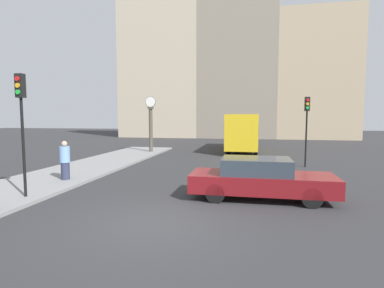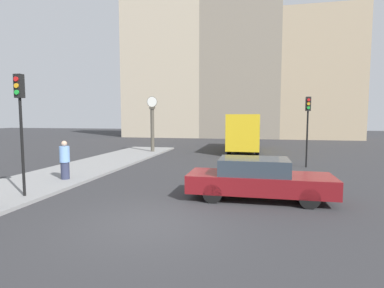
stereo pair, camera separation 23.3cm
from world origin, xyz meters
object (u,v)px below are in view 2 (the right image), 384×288
at_px(bus_distant, 244,130).
at_px(traffic_light_far, 308,117).
at_px(street_clock, 152,124).
at_px(traffic_light_near, 20,110).
at_px(sedan_car, 258,179).
at_px(pedestrian_blue_stripe, 65,160).

height_order(bus_distant, traffic_light_far, traffic_light_far).
bearing_deg(street_clock, traffic_light_near, -89.17).
relative_size(sedan_car, traffic_light_near, 1.18).
xyz_separation_m(bus_distant, street_clock, (-6.83, -2.86, 0.56)).
relative_size(traffic_light_far, pedestrian_blue_stripe, 2.36).
bearing_deg(street_clock, traffic_light_far, -23.61).
distance_m(sedan_car, street_clock, 14.13).
bearing_deg(traffic_light_near, pedestrian_blue_stripe, 97.41).
distance_m(bus_distant, traffic_light_near, 17.53).
bearing_deg(pedestrian_blue_stripe, street_clock, 89.14).
bearing_deg(bus_distant, street_clock, -157.26).
xyz_separation_m(traffic_light_far, pedestrian_blue_stripe, (-10.61, -6.03, -1.82)).
bearing_deg(traffic_light_near, bus_distant, 67.68).
bearing_deg(traffic_light_near, street_clock, 90.83).
distance_m(bus_distant, street_clock, 7.43).
height_order(bus_distant, street_clock, street_clock).
bearing_deg(pedestrian_blue_stripe, traffic_light_near, -82.59).
relative_size(traffic_light_far, street_clock, 0.91).
bearing_deg(pedestrian_blue_stripe, bus_distant, 62.56).
height_order(bus_distant, pedestrian_blue_stripe, bus_distant).
xyz_separation_m(bus_distant, traffic_light_near, (-6.64, -16.17, 1.29)).
xyz_separation_m(sedan_car, traffic_light_far, (2.66, 7.11, 2.05)).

